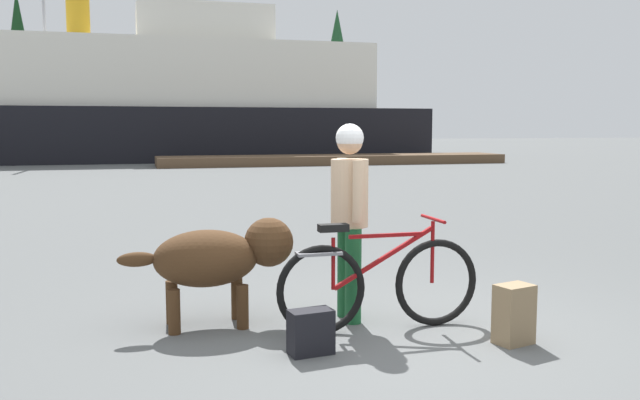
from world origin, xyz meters
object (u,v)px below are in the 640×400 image
dog (220,257)px  ferry_boat (152,103)px  handbag_pannier (311,332)px  bicycle (379,283)px  person_cyclist (349,203)px  sailboat_moored (50,152)px  backpack (514,314)px

dog → ferry_boat: ferry_boat is taller
handbag_pannier → bicycle: bearing=31.3°
bicycle → person_cyclist: (-0.14, 0.36, 0.62)m
person_cyclist → ferry_boat: 30.01m
bicycle → sailboat_moored: bearing=101.2°
person_cyclist → backpack: 1.61m
dog → sailboat_moored: 27.20m
bicycle → dog: 1.34m
bicycle → handbag_pannier: bicycle is taller
person_cyclist → dog: bearing=173.0°
handbag_pannier → ferry_boat: (-0.10, 30.72, 2.64)m
person_cyclist → backpack: size_ratio=3.67×
dog → sailboat_moored: sailboat_moored is taller
ferry_boat → dog: bearing=-90.8°
backpack → sailboat_moored: 28.67m
backpack → handbag_pannier: size_ratio=1.39×
dog → bicycle: bearing=-22.0°
person_cyclist → sailboat_moored: sailboat_moored is taller
handbag_pannier → sailboat_moored: (-4.72, 27.79, 0.34)m
dog → backpack: bearing=-27.5°
dog → backpack: size_ratio=3.16×
backpack → sailboat_moored: sailboat_moored is taller
person_cyclist → backpack: (1.02, -0.97, -0.78)m
handbag_pannier → sailboat_moored: 28.19m
bicycle → ferry_boat: 30.41m
bicycle → handbag_pannier: (-0.69, -0.42, -0.23)m
backpack → handbag_pannier: 1.58m
backpack → sailboat_moored: bearing=102.7°
bicycle → backpack: bearing=-34.4°
ferry_boat → bicycle: bearing=-88.5°
dog → person_cyclist: bearing=-7.0°
bicycle → dog: bearing=158.0°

